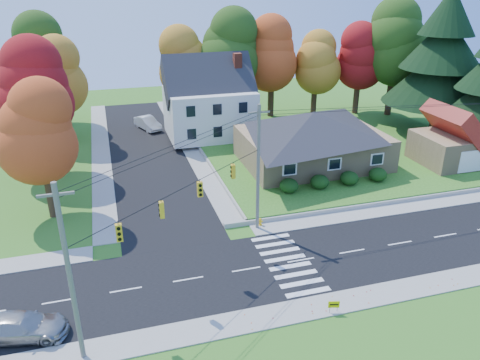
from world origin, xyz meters
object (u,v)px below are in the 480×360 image
at_px(silver_sedan, 21,326).
at_px(white_car, 148,123).
at_px(fire_hydrant, 260,222).
at_px(ranch_house, 313,137).

distance_m(silver_sedan, white_car, 38.31).
bearing_deg(fire_hydrant, silver_sedan, -153.61).
bearing_deg(ranch_house, fire_hydrant, -131.05).
relative_size(ranch_house, fire_hydrant, 21.04).
relative_size(white_car, fire_hydrant, 7.12).
relative_size(silver_sedan, fire_hydrant, 7.13).
xyz_separation_m(ranch_house, fire_hydrant, (-9.14, -10.50, -2.93)).
bearing_deg(silver_sedan, white_car, -4.18).
distance_m(ranch_house, white_car, 23.50).
bearing_deg(fire_hydrant, ranch_house, 48.95).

